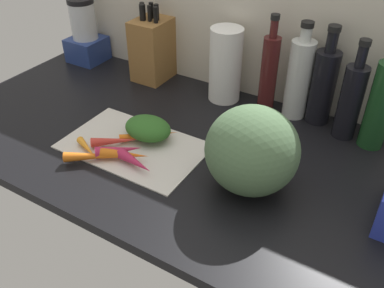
% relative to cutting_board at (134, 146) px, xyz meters
% --- Properties ---
extents(ground_plane, '(1.70, 0.80, 0.03)m').
position_rel_cutting_board_xyz_m(ground_plane, '(0.17, 0.10, -0.02)').
color(ground_plane, black).
extents(wall_back, '(1.70, 0.03, 0.60)m').
position_rel_cutting_board_xyz_m(wall_back, '(0.17, 0.49, 0.30)').
color(wall_back, beige).
rests_on(wall_back, ground_plane).
extents(cutting_board, '(0.41, 0.26, 0.01)m').
position_rel_cutting_board_xyz_m(cutting_board, '(0.00, 0.00, 0.00)').
color(cutting_board, beige).
rests_on(cutting_board, ground_plane).
extents(carrot_0, '(0.13, 0.11, 0.03)m').
position_rel_cutting_board_xyz_m(carrot_0, '(-0.04, -0.03, 0.02)').
color(carrot_0, red).
rests_on(carrot_0, cutting_board).
extents(carrot_1, '(0.16, 0.12, 0.03)m').
position_rel_cutting_board_xyz_m(carrot_1, '(-0.04, -0.11, 0.02)').
color(carrot_1, orange).
rests_on(carrot_1, cutting_board).
extents(carrot_2, '(0.11, 0.06, 0.02)m').
position_rel_cutting_board_xyz_m(carrot_2, '(-0.09, -0.10, 0.01)').
color(carrot_2, orange).
rests_on(carrot_2, cutting_board).
extents(carrot_3, '(0.14, 0.09, 0.03)m').
position_rel_cutting_board_xyz_m(carrot_3, '(0.02, -0.07, 0.02)').
color(carrot_3, orange).
rests_on(carrot_3, cutting_board).
extents(carrot_4, '(0.12, 0.06, 0.03)m').
position_rel_cutting_board_xyz_m(carrot_4, '(0.07, -0.08, 0.02)').
color(carrot_4, '#B2264C').
rests_on(carrot_4, cutting_board).
extents(carrot_5, '(0.12, 0.11, 0.04)m').
position_rel_cutting_board_xyz_m(carrot_5, '(-0.00, -0.06, 0.02)').
color(carrot_5, '#B2264C').
rests_on(carrot_5, cutting_board).
extents(carrot_6, '(0.15, 0.13, 0.02)m').
position_rel_cutting_board_xyz_m(carrot_6, '(0.02, 0.05, 0.01)').
color(carrot_6, orange).
rests_on(carrot_6, cutting_board).
extents(carrot_greens_pile, '(0.15, 0.11, 0.06)m').
position_rel_cutting_board_xyz_m(carrot_greens_pile, '(0.01, 0.05, 0.03)').
color(carrot_greens_pile, '#2D6023').
rests_on(carrot_greens_pile, cutting_board).
extents(winter_squash, '(0.24, 0.23, 0.23)m').
position_rel_cutting_board_xyz_m(winter_squash, '(0.36, 0.02, 0.11)').
color(winter_squash, '#4C6B47').
rests_on(winter_squash, ground_plane).
extents(knife_block, '(0.12, 0.15, 0.28)m').
position_rel_cutting_board_xyz_m(knife_block, '(-0.21, 0.40, 0.11)').
color(knife_block, olive).
rests_on(knife_block, ground_plane).
extents(blender_appliance, '(0.13, 0.13, 0.25)m').
position_rel_cutting_board_xyz_m(blender_appliance, '(-0.53, 0.39, 0.10)').
color(blender_appliance, navy).
rests_on(blender_appliance, ground_plane).
extents(paper_towel_roll, '(0.11, 0.11, 0.25)m').
position_rel_cutting_board_xyz_m(paper_towel_roll, '(0.09, 0.40, 0.12)').
color(paper_towel_roll, white).
rests_on(paper_towel_roll, ground_plane).
extents(bottle_0, '(0.06, 0.06, 0.32)m').
position_rel_cutting_board_xyz_m(bottle_0, '(0.24, 0.40, 0.13)').
color(bottle_0, '#471919').
rests_on(bottle_0, ground_plane).
extents(bottle_1, '(0.08, 0.08, 0.31)m').
position_rel_cutting_board_xyz_m(bottle_1, '(0.34, 0.42, 0.13)').
color(bottle_1, silver).
rests_on(bottle_1, ground_plane).
extents(bottle_2, '(0.08, 0.08, 0.31)m').
position_rel_cutting_board_xyz_m(bottle_2, '(0.41, 0.42, 0.12)').
color(bottle_2, black).
rests_on(bottle_2, ground_plane).
extents(bottle_3, '(0.07, 0.07, 0.31)m').
position_rel_cutting_board_xyz_m(bottle_3, '(0.51, 0.38, 0.12)').
color(bottle_3, black).
rests_on(bottle_3, ground_plane).
extents(bottle_4, '(0.07, 0.07, 0.33)m').
position_rel_cutting_board_xyz_m(bottle_4, '(0.59, 0.37, 0.13)').
color(bottle_4, '#19421E').
rests_on(bottle_4, ground_plane).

